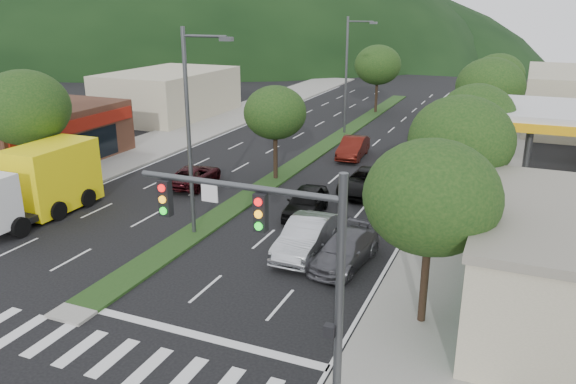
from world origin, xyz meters
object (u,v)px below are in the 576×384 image
at_px(car_queue_a, 306,202).
at_px(tree_med_far, 378,65).
at_px(sedan_silver, 307,236).
at_px(car_queue_d, 366,181).
at_px(tree_r_b, 461,140).
at_px(tree_r_d, 490,87).
at_px(car_queue_b, 345,250).
at_px(traffic_signal, 284,251).
at_px(streetlight_near, 192,124).
at_px(tree_med_near, 275,113).
at_px(car_queue_c, 353,148).
at_px(streetlight_mid, 349,70).
at_px(tree_r_e, 498,76).
at_px(motorhome, 453,118).
at_px(tree_r_c, 477,116).
at_px(tree_l_a, 25,108).
at_px(tree_r_a, 432,197).
at_px(box_truck, 40,184).
at_px(suv_maroon, 194,175).

bearing_deg(car_queue_a, tree_med_far, 91.79).
distance_m(sedan_silver, car_queue_d, 9.62).
distance_m(tree_r_b, sedan_silver, 8.32).
height_order(tree_r_d, car_queue_b, tree_r_d).
distance_m(traffic_signal, streetlight_near, 13.03).
distance_m(tree_r_b, car_queue_d, 9.20).
height_order(tree_med_far, streetlight_near, streetlight_near).
relative_size(tree_r_b, sedan_silver, 1.39).
bearing_deg(sedan_silver, tree_med_far, 99.30).
xyz_separation_m(tree_med_near, car_queue_d, (6.19, -0.33, -3.71)).
bearing_deg(car_queue_c, car_queue_d, -71.58).
bearing_deg(streetlight_mid, tree_r_e, 30.69).
xyz_separation_m(tree_r_e, sedan_silver, (-5.98, -31.95, -4.07)).
bearing_deg(traffic_signal, tree_med_near, 114.80).
height_order(tree_r_d, car_queue_d, tree_r_d).
bearing_deg(car_queue_a, motorhome, 72.14).
bearing_deg(motorhome, tree_r_c, -76.69).
xyz_separation_m(traffic_signal, streetlight_near, (-8.82, 9.54, 0.94)).
height_order(tree_l_a, car_queue_c, tree_l_a).
height_order(tree_r_e, streetlight_near, streetlight_near).
relative_size(tree_r_a, box_truck, 0.87).
relative_size(tree_r_a, tree_r_d, 0.93).
bearing_deg(car_queue_a, tree_r_e, 68.28).
bearing_deg(streetlight_mid, car_queue_b, -72.94).
distance_m(tree_r_e, motorhome, 6.56).
xyz_separation_m(tree_r_a, car_queue_d, (-5.81, 13.67, -4.11)).
height_order(tree_r_e, tree_med_far, tree_med_far).
height_order(tree_r_d, suv_maroon, tree_r_d).
relative_size(tree_r_a, suv_maroon, 1.42).
xyz_separation_m(tree_r_a, tree_r_e, (0.00, 36.00, 0.07)).
bearing_deg(tree_med_near, tree_r_c, 9.46).
xyz_separation_m(traffic_signal, car_queue_a, (-4.81, 14.15, -3.88)).
height_order(car_queue_a, car_queue_c, car_queue_c).
bearing_deg(car_queue_b, tree_med_near, 134.15).
height_order(tree_r_d, box_truck, tree_r_d).
height_order(tree_l_a, motorhome, tree_l_a).
distance_m(tree_r_d, sedan_silver, 23.16).
xyz_separation_m(streetlight_near, car_queue_d, (5.98, 9.67, -4.87)).
height_order(tree_r_c, tree_med_near, tree_r_c).
xyz_separation_m(tree_r_e, car_queue_b, (-4.00, -32.39, -4.21)).
bearing_deg(tree_r_a, car_queue_c, 112.69).
height_order(tree_r_a, suv_maroon, tree_r_a).
xyz_separation_m(tree_r_c, car_queue_d, (-5.81, -2.33, -4.03)).
relative_size(tree_r_c, tree_r_d, 0.90).
height_order(sedan_silver, suv_maroon, sedan_silver).
bearing_deg(tree_r_a, tree_med_far, 106.70).
distance_m(car_queue_b, motorhome, 27.53).
relative_size(tree_l_a, streetlight_near, 0.72).
height_order(tree_l_a, box_truck, tree_l_a).
relative_size(traffic_signal, sedan_silver, 1.40).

